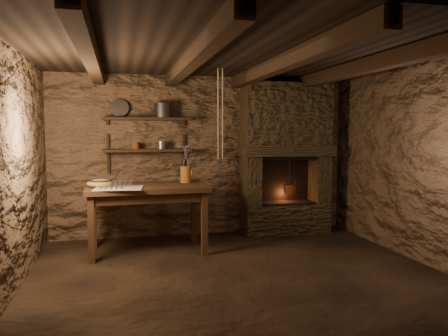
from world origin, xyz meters
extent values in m
plane|color=black|center=(0.00, 0.00, 0.00)|extent=(4.50, 4.50, 0.00)
cube|color=#513826|center=(0.00, 2.00, 1.20)|extent=(4.50, 0.04, 2.40)
cube|color=#513826|center=(0.00, -2.00, 1.20)|extent=(4.50, 0.04, 2.40)
cube|color=#513826|center=(-2.25, 0.00, 1.20)|extent=(0.04, 4.00, 2.40)
cube|color=#513826|center=(2.25, 0.00, 1.20)|extent=(0.04, 4.00, 2.40)
cube|color=black|center=(0.00, 0.00, 2.40)|extent=(4.50, 4.00, 0.04)
cube|color=black|center=(-1.50, 0.00, 2.31)|extent=(0.14, 3.95, 0.16)
cube|color=black|center=(-0.50, 0.00, 2.31)|extent=(0.14, 3.95, 0.16)
cube|color=black|center=(0.50, 0.00, 2.31)|extent=(0.14, 3.95, 0.16)
cube|color=black|center=(1.50, 0.00, 2.31)|extent=(0.14, 3.95, 0.16)
cube|color=black|center=(-0.85, 1.84, 1.30)|extent=(1.25, 0.30, 0.04)
cube|color=black|center=(-0.85, 1.84, 1.75)|extent=(1.25, 0.30, 0.04)
cube|color=#322719|center=(1.25, 1.77, 0.23)|extent=(1.35, 0.45, 0.45)
cube|color=#322719|center=(0.69, 1.77, 0.82)|extent=(0.23, 0.45, 0.75)
cube|color=#322719|center=(1.81, 1.77, 0.82)|extent=(0.23, 0.45, 0.75)
cube|color=#322719|center=(1.25, 1.74, 1.28)|extent=(1.43, 0.51, 0.16)
cube|color=#322719|center=(1.25, 1.77, 1.83)|extent=(1.35, 0.45, 0.94)
cube|color=black|center=(1.25, 1.96, 0.82)|extent=(0.90, 0.06, 0.75)
cube|color=#352012|center=(-0.90, 1.17, 0.84)|extent=(1.55, 0.90, 0.07)
cube|color=#352012|center=(-0.90, 1.17, 0.74)|extent=(1.41, 0.77, 0.11)
cube|color=beige|center=(-1.26, 0.92, 0.88)|extent=(0.62, 0.52, 0.01)
cylinder|color=#AF6421|center=(-0.37, 1.35, 0.99)|extent=(0.15, 0.15, 0.22)
torus|color=#AF6421|center=(-0.29, 1.35, 1.01)|extent=(0.02, 0.12, 0.12)
ellipsoid|color=olive|center=(-1.48, 1.16, 0.91)|extent=(0.34, 0.34, 0.12)
cylinder|color=#302D2B|center=(-0.62, 1.84, 1.86)|extent=(0.33, 0.33, 0.19)
cylinder|color=gray|center=(-1.23, 1.94, 1.90)|extent=(0.28, 0.16, 0.27)
cylinder|color=#5F2D13|center=(-1.01, 1.84, 1.37)|extent=(0.12, 0.12, 0.10)
cylinder|color=maroon|center=(1.30, 1.72, 0.69)|extent=(0.23, 0.23, 0.13)
torus|color=#302D2B|center=(1.30, 1.72, 0.77)|extent=(0.21, 0.01, 0.21)
cylinder|color=#302D2B|center=(1.30, 1.72, 0.94)|extent=(0.01, 0.01, 0.44)
camera|label=1|loc=(-1.25, -4.53, 1.57)|focal=35.00mm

